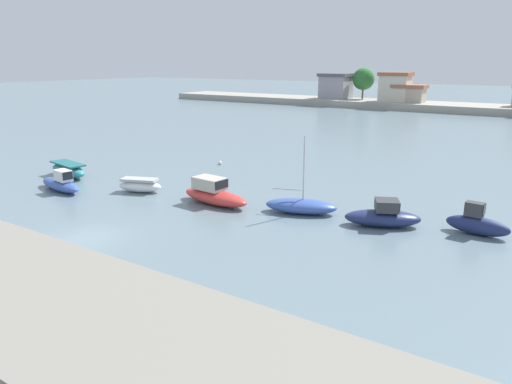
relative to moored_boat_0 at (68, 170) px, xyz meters
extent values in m
plane|color=slate|center=(13.64, -8.58, -0.59)|extent=(400.00, 400.00, 0.00)
ellipsoid|color=teal|center=(0.00, 0.00, -0.04)|extent=(5.04, 2.50, 1.09)
cube|color=#226367|center=(0.00, 0.00, 0.56)|extent=(4.05, 2.06, 0.12)
ellipsoid|color=#3856A8|center=(3.35, -3.11, -0.16)|extent=(5.21, 2.20, 0.86)
cube|color=silver|center=(4.00, -3.21, 0.68)|extent=(1.53, 1.06, 0.83)
cube|color=black|center=(4.70, -3.32, 0.77)|extent=(0.20, 0.77, 0.58)
ellipsoid|color=white|center=(8.77, -0.07, -0.15)|extent=(3.61, 2.44, 0.87)
cube|color=#AFAFAF|center=(8.77, -0.07, 0.37)|extent=(2.90, 2.00, 0.18)
ellipsoid|color=#C63833|center=(15.46, 0.61, -0.10)|extent=(5.67, 2.33, 0.98)
cube|color=#BCB2A3|center=(14.96, 0.65, 0.81)|extent=(2.34, 1.60, 0.83)
cube|color=black|center=(16.07, 0.56, 0.89)|extent=(0.19, 1.27, 0.58)
ellipsoid|color=#3856A8|center=(21.35, 2.09, -0.13)|extent=(4.99, 3.26, 0.92)
cylinder|color=silver|center=(21.47, 2.13, 2.41)|extent=(0.10, 0.10, 4.15)
cylinder|color=#B7B7BC|center=(20.46, 1.78, 0.95)|extent=(1.81, 0.70, 0.08)
ellipsoid|color=navy|center=(26.63, 2.56, -0.10)|extent=(4.78, 3.52, 0.97)
cube|color=#333338|center=(26.80, 2.64, 0.71)|extent=(1.77, 1.78, 0.66)
cube|color=black|center=(27.39, 2.93, 0.78)|extent=(0.60, 1.12, 0.47)
ellipsoid|color=navy|center=(31.61, 4.12, -0.07)|extent=(3.55, 1.31, 1.04)
cube|color=#333338|center=(31.36, 4.14, 0.86)|extent=(1.03, 0.69, 0.81)
cube|color=black|center=(31.85, 4.10, 0.94)|extent=(0.12, 0.55, 0.57)
sphere|color=white|center=(7.72, 11.08, -0.41)|extent=(0.36, 0.36, 0.36)
sphere|color=yellow|center=(30.89, 6.95, -0.43)|extent=(0.32, 0.32, 0.32)
cube|color=#9E998C|center=(13.64, 76.55, 0.12)|extent=(132.03, 11.33, 1.41)
cube|color=#99939E|center=(-10.59, 77.20, 3.23)|extent=(6.04, 5.81, 4.80)
cube|color=#565156|center=(-10.59, 77.20, 5.98)|extent=(6.65, 6.39, 0.70)
cube|color=beige|center=(3.15, 76.19, 3.44)|extent=(5.78, 4.25, 5.22)
cube|color=#995B42|center=(3.15, 76.19, 6.40)|extent=(6.36, 4.67, 0.70)
cube|color=#B2A38E|center=(6.22, 75.98, 2.23)|extent=(6.11, 3.78, 2.81)
cube|color=#995B42|center=(6.22, 75.98, 3.99)|extent=(6.72, 4.15, 0.70)
cylinder|color=brown|center=(-4.71, 78.44, 2.05)|extent=(0.36, 0.36, 2.44)
sphere|color=#2D6B33|center=(-4.71, 78.44, 5.17)|extent=(4.77, 4.77, 4.77)
camera|label=1|loc=(35.38, -24.21, 8.96)|focal=33.58mm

